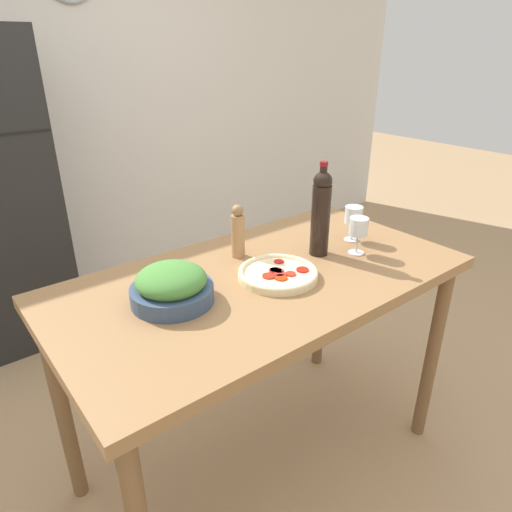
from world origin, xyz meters
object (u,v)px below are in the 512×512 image
wine_glass_near (358,229)px  salad_bowl (172,286)px  pepper_mill (238,232)px  homemade_pizza (278,273)px  wine_glass_far (353,217)px  wine_bottle (321,212)px

wine_glass_near → salad_bowl: (-0.74, 0.12, -0.05)m
salad_bowl → pepper_mill: bearing=21.7°
homemade_pizza → wine_glass_far: bearing=7.8°
homemade_pizza → pepper_mill: bearing=90.9°
wine_glass_near → homemade_pizza: (-0.37, 0.04, -0.09)m
wine_glass_near → pepper_mill: pepper_mill is taller
salad_bowl → wine_glass_near: bearing=-9.0°
wine_bottle → wine_glass_far: wine_bottle is taller
wine_bottle → homemade_pizza: size_ratio=1.29×
wine_bottle → salad_bowl: size_ratio=1.38×
wine_glass_near → homemade_pizza: wine_glass_near is taller
salad_bowl → homemade_pizza: bearing=-12.6°
wine_glass_near → wine_glass_far: bearing=48.7°
wine_glass_near → pepper_mill: size_ratio=0.70×
wine_glass_far → pepper_mill: bearing=160.4°
wine_glass_near → salad_bowl: size_ratio=0.56×
salad_bowl → homemade_pizza: salad_bowl is taller
salad_bowl → wine_glass_far: bearing=-1.3°
wine_glass_far → salad_bowl: bearing=178.7°
wine_glass_near → homemade_pizza: 0.39m
pepper_mill → salad_bowl: pepper_mill is taller
pepper_mill → wine_glass_far: bearing=-19.6°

